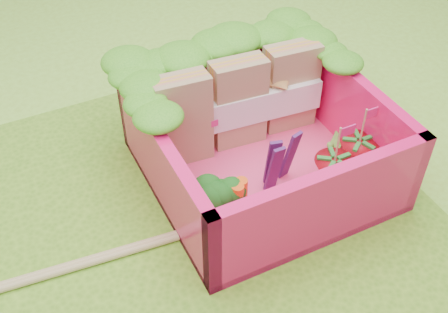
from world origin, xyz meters
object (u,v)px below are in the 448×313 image
strawberry_left (332,174)px  broccoli (216,198)px  strawberry_right (357,156)px  sandwich_stack (239,103)px  bento_box (262,141)px

strawberry_left → broccoli: bearing=173.9°
broccoli → strawberry_right: bearing=-0.4°
sandwich_stack → strawberry_right: bearing=-49.3°
strawberry_right → bento_box: bearing=151.8°
sandwich_stack → strawberry_right: (0.49, -0.57, -0.17)m
bento_box → strawberry_left: size_ratio=2.77×
bento_box → sandwich_stack: 0.31m
strawberry_left → strawberry_right: size_ratio=1.00×
sandwich_stack → strawberry_left: bearing=-67.0°
strawberry_left → strawberry_right: (0.22, 0.07, 0.00)m
bento_box → strawberry_left: 0.45m
strawberry_right → sandwich_stack: bearing=130.7°
bento_box → sandwich_stack: bearing=88.9°
broccoli → strawberry_left: (0.70, -0.07, -0.06)m
strawberry_left → sandwich_stack: bearing=113.0°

